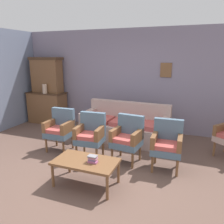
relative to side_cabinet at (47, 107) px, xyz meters
name	(u,v)px	position (x,y,z in m)	size (l,w,h in m)	color
ground_plane	(90,171)	(2.55, -2.25, -0.47)	(7.68, 7.68, 0.00)	brown
wall_back_with_decor	(132,80)	(2.55, 0.38, 0.88)	(6.40, 0.09, 2.70)	gray
side_cabinet	(47,107)	(0.00, 0.00, 0.00)	(1.16, 0.55, 0.93)	brown
cabinet_upper_hutch	(47,75)	(0.00, 0.08, 0.98)	(0.99, 0.38, 1.03)	brown
vase_on_cabinet	(45,89)	(0.09, -0.17, 0.60)	(0.13, 0.13, 0.27)	tan
floral_couch	(125,127)	(2.67, -0.57, -0.14)	(2.10, 0.90, 0.90)	tan
armchair_by_doorway	(60,128)	(1.54, -1.62, 0.03)	(0.53, 0.50, 0.90)	slate
armchair_near_cabinet	(91,133)	(2.31, -1.71, 0.03)	(0.56, 0.53, 0.90)	slate
armchair_row_middle	(128,137)	(3.06, -1.62, 0.03)	(0.57, 0.55, 0.90)	slate
armchair_near_couch_end	(167,143)	(3.80, -1.65, 0.03)	(0.54, 0.51, 0.90)	slate
coffee_table	(86,163)	(2.69, -2.66, -0.09)	(1.00, 0.56, 0.42)	brown
book_stack_on_table	(93,159)	(2.82, -2.67, 0.01)	(0.15, 0.11, 0.11)	#B05C88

